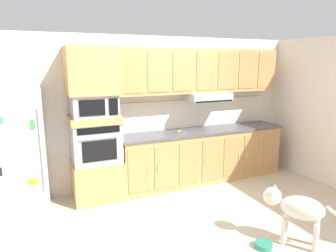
% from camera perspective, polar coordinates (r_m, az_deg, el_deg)
% --- Properties ---
extents(ground_plane, '(9.60, 9.60, 0.00)m').
position_cam_1_polar(ground_plane, '(4.62, 1.41, -14.81)').
color(ground_plane, beige).
extents(back_kitchen_wall, '(6.20, 0.12, 2.50)m').
position_cam_1_polar(back_kitchen_wall, '(5.22, -3.72, 2.77)').
color(back_kitchen_wall, beige).
rests_on(back_kitchen_wall, ground).
extents(side_panel_right, '(0.12, 7.10, 2.50)m').
position_cam_1_polar(side_panel_right, '(5.95, 26.69, 2.66)').
color(side_panel_right, silver).
rests_on(side_panel_right, ground).
extents(refrigerator, '(0.76, 0.73, 1.76)m').
position_cam_1_polar(refrigerator, '(4.58, -26.82, -4.57)').
color(refrigerator, '#ADADB2').
rests_on(refrigerator, ground).
extents(oven_base_cabinet, '(0.74, 0.62, 0.60)m').
position_cam_1_polar(oven_base_cabinet, '(4.88, -13.10, -9.76)').
color(oven_base_cabinet, tan).
rests_on(oven_base_cabinet, ground).
extents(built_in_oven, '(0.70, 0.62, 0.60)m').
position_cam_1_polar(built_in_oven, '(4.69, -13.43, -2.94)').
color(built_in_oven, '#A8AAAF').
rests_on(built_in_oven, oven_base_cabinet).
extents(appliance_mid_shelf, '(0.74, 0.62, 0.10)m').
position_cam_1_polar(appliance_mid_shelf, '(4.62, -13.65, 1.26)').
color(appliance_mid_shelf, tan).
rests_on(appliance_mid_shelf, built_in_oven).
extents(microwave, '(0.64, 0.54, 0.32)m').
position_cam_1_polar(microwave, '(4.59, -13.77, 3.83)').
color(microwave, '#A8AAAF').
rests_on(microwave, appliance_mid_shelf).
extents(appliance_upper_cabinet, '(0.74, 0.62, 0.68)m').
position_cam_1_polar(appliance_upper_cabinet, '(4.55, -14.10, 10.08)').
color(appliance_upper_cabinet, tan).
rests_on(appliance_upper_cabinet, microwave).
extents(lower_cabinet_run, '(2.99, 0.63, 0.88)m').
position_cam_1_polar(lower_cabinet_run, '(5.45, 6.52, -5.63)').
color(lower_cabinet_run, tan).
rests_on(lower_cabinet_run, ground).
extents(countertop_slab, '(3.03, 0.64, 0.04)m').
position_cam_1_polar(countertop_slab, '(5.34, 6.61, -0.90)').
color(countertop_slab, '#4C4C51').
rests_on(countertop_slab, lower_cabinet_run).
extents(backsplash_panel, '(3.03, 0.02, 0.50)m').
position_cam_1_polar(backsplash_panel, '(5.53, 5.17, 2.43)').
color(backsplash_panel, silver).
rests_on(backsplash_panel, countertop_slab).
extents(upper_cabinet_with_hood, '(2.99, 0.48, 0.88)m').
position_cam_1_polar(upper_cabinet_with_hood, '(5.31, 6.26, 9.97)').
color(upper_cabinet_with_hood, tan).
rests_on(upper_cabinet_with_hood, backsplash_panel).
extents(screwdriver, '(0.16, 0.17, 0.03)m').
position_cam_1_polar(screwdriver, '(5.10, 2.20, -1.05)').
color(screwdriver, yellow).
rests_on(screwdriver, countertop_slab).
extents(dog, '(0.60, 0.72, 0.66)m').
position_cam_1_polar(dog, '(3.87, 22.83, -13.94)').
color(dog, beige).
rests_on(dog, ground).
extents(dog_food_bowl, '(0.20, 0.20, 0.06)m').
position_cam_1_polar(dog_food_bowl, '(3.88, 17.53, -20.57)').
color(dog_food_bowl, '#267F66').
rests_on(dog_food_bowl, ground).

